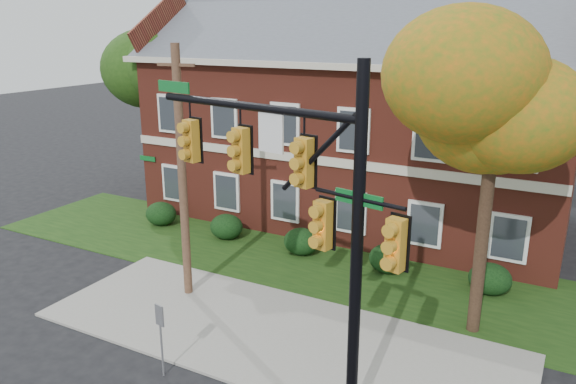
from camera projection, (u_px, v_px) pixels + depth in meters
The scene contains 15 objects.
ground at pixel (255, 353), 15.29m from camera, with size 120.00×120.00×0.00m, color black.
sidewalk at pixel (273, 334), 16.12m from camera, with size 14.00×5.00×0.08m, color gray.
grass_strip at pixel (342, 271), 20.35m from camera, with size 30.00×6.00×0.04m, color #193811.
apartment_building at pixel (356, 109), 24.85m from camera, with size 18.80×8.80×9.74m.
hedge_far_left at pixel (161, 214), 24.89m from camera, with size 1.40×1.26×1.05m, color black.
hedge_left at pixel (226, 227), 23.29m from camera, with size 1.40×1.26×1.05m, color black.
hedge_center at pixel (301, 242), 21.70m from camera, with size 1.40×1.26×1.05m, color black.
hedge_right at pixel (388, 259), 20.11m from camera, with size 1.40×1.26×1.05m, color black.
hedge_far_right at pixel (490, 279), 18.52m from camera, with size 1.40×1.26×1.05m, color black.
tree_near_right at pixel (505, 103), 14.27m from camera, with size 4.50×4.25×8.58m.
tree_left_rear at pixel (166, 64), 27.86m from camera, with size 5.40×5.10×8.88m.
tree_far_rear at pixel (437, 19), 29.75m from camera, with size 6.84×6.46×11.52m.
traffic_signal at pixel (301, 202), 11.94m from camera, with size 7.06×1.63×8.00m.
utility_pole at pixel (182, 175), 17.44m from camera, with size 1.26×0.30×8.08m.
sign_post at pixel (160, 328), 13.91m from camera, with size 0.29×0.09×1.99m.
Camera 1 is at (7.16, -11.36, 8.58)m, focal length 35.00 mm.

